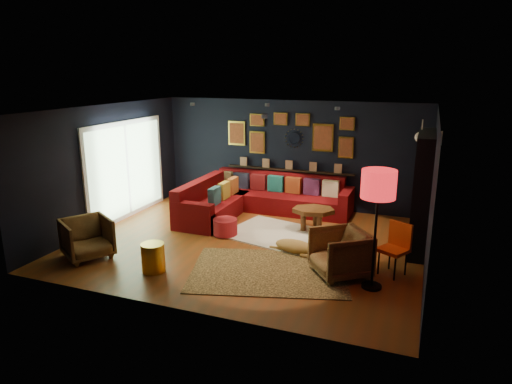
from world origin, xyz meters
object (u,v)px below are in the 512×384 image
(orange_chair, at_px, (396,244))
(dog, at_px, (295,244))
(armchair_left, at_px, (87,236))
(floor_lamp, at_px, (378,189))
(gold_stool, at_px, (153,258))
(coffee_table, at_px, (313,212))
(pouf, at_px, (225,227))
(sectional, at_px, (253,200))
(armchair_right, at_px, (340,251))

(orange_chair, height_order, dog, orange_chair)
(armchair_left, relative_size, floor_lamp, 0.43)
(gold_stool, bearing_deg, floor_lamp, 11.22)
(coffee_table, relative_size, armchair_left, 1.29)
(coffee_table, relative_size, pouf, 2.10)
(coffee_table, bearing_deg, dog, -90.00)
(pouf, xyz_separation_m, dog, (1.60, -0.40, -0.01))
(sectional, height_order, coffee_table, sectional)
(sectional, relative_size, floor_lamp, 1.81)
(orange_chair, distance_m, dog, 1.83)
(dog, bearing_deg, armchair_left, -147.33)
(pouf, height_order, orange_chair, orange_chair)
(coffee_table, distance_m, gold_stool, 3.58)
(coffee_table, xyz_separation_m, floor_lamp, (1.50, -2.25, 1.20))
(sectional, bearing_deg, gold_stool, -96.35)
(pouf, xyz_separation_m, orange_chair, (3.38, -0.64, 0.33))
(sectional, xyz_separation_m, floor_lamp, (3.11, -2.90, 1.27))
(gold_stool, bearing_deg, pouf, 78.14)
(pouf, relative_size, floor_lamp, 0.26)
(armchair_left, xyz_separation_m, floor_lamp, (4.95, 0.61, 1.19))
(sectional, distance_m, floor_lamp, 4.44)
(armchair_right, relative_size, orange_chair, 0.97)
(sectional, bearing_deg, pouf, -89.39)
(coffee_table, height_order, pouf, coffee_table)
(armchair_right, xyz_separation_m, gold_stool, (-2.96, -0.97, -0.18))
(sectional, bearing_deg, armchair_right, -45.84)
(coffee_table, xyz_separation_m, gold_stool, (-2.02, -2.95, -0.15))
(pouf, relative_size, orange_chair, 0.56)
(armchair_right, distance_m, floor_lamp, 1.32)
(gold_stool, height_order, floor_lamp, floor_lamp)
(sectional, distance_m, armchair_left, 3.96)
(coffee_table, distance_m, orange_chair, 2.40)
(armchair_left, relative_size, gold_stool, 1.64)
(floor_lamp, relative_size, dog, 1.75)
(sectional, xyz_separation_m, gold_stool, (-0.40, -3.60, -0.08))
(armchair_left, height_order, gold_stool, armchair_left)
(armchair_left, bearing_deg, dog, -34.67)
(sectional, height_order, gold_stool, sectional)
(sectional, height_order, floor_lamp, floor_lamp)
(dog, bearing_deg, orange_chair, 1.66)
(gold_stool, bearing_deg, sectional, 83.65)
(sectional, distance_m, coffee_table, 1.74)
(pouf, bearing_deg, armchair_right, -21.96)
(armchair_left, height_order, dog, armchair_left)
(coffee_table, height_order, dog, coffee_table)
(coffee_table, bearing_deg, floor_lamp, -56.36)
(sectional, distance_m, gold_stool, 3.62)
(armchair_left, distance_m, floor_lamp, 5.13)
(floor_lamp, bearing_deg, pouf, 157.34)
(coffee_table, xyz_separation_m, armchair_left, (-3.45, -2.86, 0.01))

